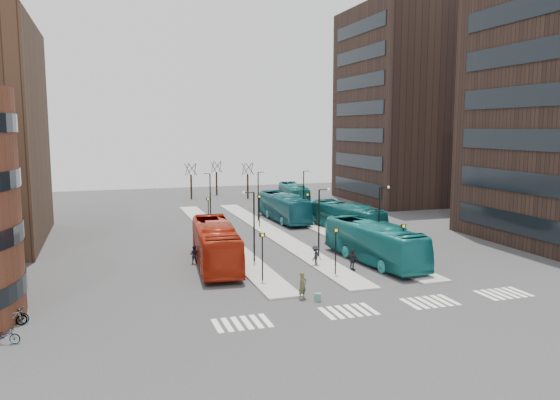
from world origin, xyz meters
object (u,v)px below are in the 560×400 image
object	(u,v)px
bicycle_near	(4,336)
bicycle_far	(13,315)
teal_bus_d	(294,194)
commuter_a	(194,255)
suitcase	(318,297)
traveller	(303,285)
teal_bus_a	(374,243)
commuter_b	(353,260)
teal_bus_c	(347,218)
bicycle_mid	(12,319)
teal_bus_b	(284,207)
red_bus	(216,244)
commuter_c	(315,256)

from	to	relation	value
bicycle_near	bicycle_far	distance (m)	3.30
teal_bus_d	bicycle_near	xyz separation A→B (m)	(-32.64, -45.56, -1.16)
commuter_a	teal_bus_d	bearing A→B (deg)	-99.88
suitcase	traveller	bearing A→B (deg)	152.18
teal_bus_a	commuter_b	bearing A→B (deg)	-152.99
teal_bus_c	bicycle_far	size ratio (longest dim) A/B	6.25
traveller	commuter_b	xyz separation A→B (m)	(6.56, 5.88, -0.07)
bicycle_mid	bicycle_far	bearing A→B (deg)	-19.23
teal_bus_a	teal_bus_d	bearing A→B (deg)	76.57
teal_bus_b	traveller	xyz separation A→B (m)	(-8.71, -30.32, -0.77)
commuter_b	bicycle_mid	world-z (taller)	commuter_b
red_bus	teal_bus_c	xyz separation A→B (m)	(17.03, 10.28, -0.22)
teal_bus_a	commuter_b	xyz separation A→B (m)	(-2.87, -1.80, -0.88)
teal_bus_c	bicycle_mid	bearing A→B (deg)	-155.34
bicycle_far	teal_bus_b	bearing A→B (deg)	-25.79
teal_bus_d	commuter_b	size ratio (longest dim) A/B	6.57
commuter_c	bicycle_mid	size ratio (longest dim) A/B	1.04
teal_bus_b	commuter_a	distance (m)	23.18
commuter_b	commuter_c	xyz separation A→B (m)	(-2.47, 2.12, 0.01)
teal_bus_a	commuter_a	world-z (taller)	teal_bus_a
teal_bus_b	commuter_a	xyz separation A→B (m)	(-14.20, -18.30, -0.91)
commuter_c	teal_bus_a	bearing A→B (deg)	122.93
red_bus	bicycle_far	distance (m)	17.45
traveller	bicycle_mid	distance (m)	18.07
red_bus	commuter_c	distance (m)	8.49
commuter_a	commuter_c	size ratio (longest dim) A/B	0.90
commuter_b	commuter_c	bearing A→B (deg)	25.57
teal_bus_b	red_bus	bearing A→B (deg)	-124.21
teal_bus_a	traveller	world-z (taller)	teal_bus_a
traveller	bicycle_near	bearing A→B (deg)	161.02
bicycle_near	teal_bus_d	bearing A→B (deg)	-20.47
commuter_b	bicycle_mid	size ratio (longest dim) A/B	1.03
teal_bus_c	bicycle_far	distance (m)	37.28
suitcase	teal_bus_d	world-z (taller)	teal_bus_d
teal_bus_d	commuter_b	distance (m)	38.19
commuter_c	suitcase	bearing A→B (deg)	15.78
traveller	commuter_b	size ratio (longest dim) A/B	1.08
red_bus	teal_bus_b	xyz separation A→B (m)	(12.52, 19.39, -0.12)
bicycle_near	bicycle_far	xyz separation A→B (m)	(0.00, 3.30, 0.04)
traveller	bicycle_mid	world-z (taller)	traveller
teal_bus_a	bicycle_near	xyz separation A→B (m)	(-27.49, -10.03, -1.31)
teal_bus_a	commuter_a	xyz separation A→B (m)	(-14.92, 4.34, -0.95)
red_bus	bicycle_far	xyz separation A→B (m)	(-14.25, -9.98, -1.34)
teal_bus_c	teal_bus_d	size ratio (longest dim) A/B	1.00
commuter_b	commuter_a	bearing A→B (deg)	39.28
commuter_a	commuter_c	xyz separation A→B (m)	(9.59, -4.02, 0.09)
suitcase	teal_bus_d	xyz separation A→B (m)	(13.78, 44.01, 1.33)
suitcase	traveller	size ratio (longest dim) A/B	0.29
teal_bus_b	commuter_b	world-z (taller)	teal_bus_b
suitcase	bicycle_near	world-z (taller)	bicycle_near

